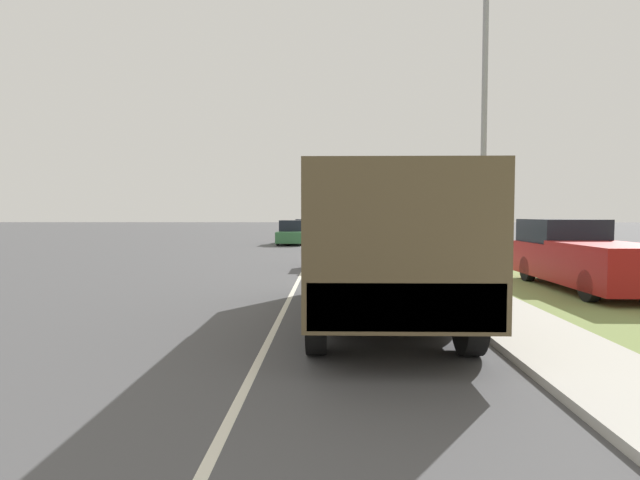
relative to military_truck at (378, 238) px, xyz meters
name	(u,v)px	position (x,y,z in m)	size (l,w,h in m)	color
ground_plane	(317,242)	(-1.95, 27.38, -1.64)	(180.00, 180.00, 0.00)	#4C4C4F
lane_centre_stripe	(317,242)	(-1.95, 27.38, -1.63)	(0.12, 120.00, 0.00)	silver
sidewalk_right	(378,241)	(2.55, 27.38, -1.58)	(1.80, 120.00, 0.12)	beige
grass_strip_right	(437,242)	(6.95, 27.38, -1.63)	(7.00, 120.00, 0.02)	olive
military_truck	(378,238)	(0.00, 0.00, 0.00)	(2.57, 7.45, 2.80)	#545B3D
car_nearest_ahead	(341,251)	(-0.54, 9.87, -1.00)	(1.93, 3.92, 1.40)	silver
car_second_ahead	(291,234)	(-3.68, 24.84, -0.89)	(1.74, 4.89, 1.67)	#336B3D
car_third_ahead	(301,231)	(-3.59, 34.04, -0.99)	(1.71, 4.39, 1.42)	maroon
car_fourth_ahead	(303,226)	(-4.09, 47.19, -0.95)	(1.94, 4.86, 1.51)	#B7BABF
pickup_truck	(583,256)	(6.10, 4.24, -0.71)	(2.04, 5.63, 1.92)	maroon
lamp_post	(477,93)	(2.62, 2.59, 3.40)	(1.69, 0.24, 8.44)	gray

